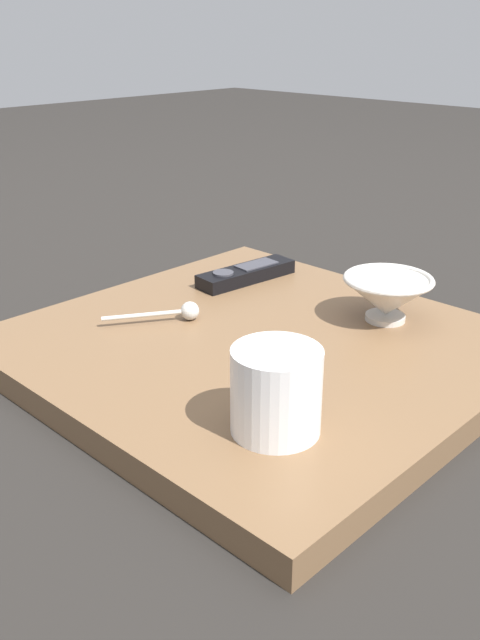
{
  "coord_description": "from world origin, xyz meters",
  "views": [
    {
      "loc": [
        -0.55,
        0.6,
        0.41
      ],
      "look_at": [
        0.03,
        0.01,
        0.05
      ],
      "focal_mm": 38.94,
      "sensor_mm": 36.0,
      "label": 1
    }
  ],
  "objects": [
    {
      "name": "cereal_bowl",
      "position": [
        -0.08,
        -0.17,
        0.07
      ],
      "size": [
        0.12,
        0.12,
        0.06
      ],
      "color": "beige",
      "rests_on": "table"
    },
    {
      "name": "ground_plane",
      "position": [
        0.0,
        0.0,
        0.0
      ],
      "size": [
        6.0,
        6.0,
        0.0
      ],
      "primitive_type": "plane",
      "color": "black"
    },
    {
      "name": "teaspoon",
      "position": [
        0.12,
        0.03,
        0.05
      ],
      "size": [
        0.08,
        0.12,
        0.03
      ],
      "color": "silver",
      "rests_on": "table"
    },
    {
      "name": "coffee_mug",
      "position": [
        -0.16,
        0.15,
        0.08
      ],
      "size": [
        0.09,
        0.09,
        0.09
      ],
      "color": "white",
      "rests_on": "table"
    },
    {
      "name": "table",
      "position": [
        0.0,
        0.0,
        0.02
      ],
      "size": [
        0.59,
        0.56,
        0.03
      ],
      "color": "brown",
      "rests_on": "ground"
    },
    {
      "name": "tv_remote_near",
      "position": [
        0.17,
        -0.15,
        0.05
      ],
      "size": [
        0.06,
        0.17,
        0.02
      ],
      "color": "black",
      "rests_on": "table"
    }
  ]
}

